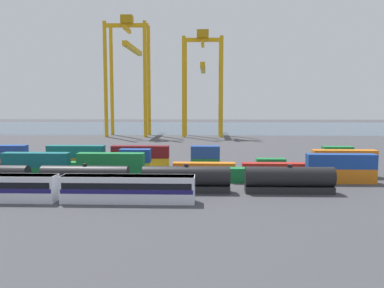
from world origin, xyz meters
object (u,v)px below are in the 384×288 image
object	(u,v)px
shipping_container_26	(271,165)
gantry_crane_central	(203,73)
passenger_train	(59,187)
freight_tank_row	(135,178)
shipping_container_3	(111,174)
shipping_container_11	(135,169)
shipping_container_15	(344,170)
shipping_container_6	(263,175)
shipping_container_20	(76,164)
gantry_crane_west	(129,63)
shipping_container_13	(204,169)

from	to	relation	value
shipping_container_26	gantry_crane_central	bearing A→B (deg)	99.53
passenger_train	freight_tank_row	xyz separation A→B (m)	(9.92, 7.08, 0.03)
shipping_container_3	shipping_container_11	distance (m)	7.11
shipping_container_3	shipping_container_15	distance (m)	44.38
freight_tank_row	shipping_container_6	world-z (taller)	freight_tank_row
shipping_container_20	shipping_container_15	bearing A→B (deg)	-6.58
shipping_container_3	gantry_crane_west	bearing A→B (deg)	98.58
freight_tank_row	shipping_container_13	size ratio (longest dim) A/B	5.22
gantry_crane_west	passenger_train	bearing A→B (deg)	-84.43
shipping_container_11	shipping_container_13	xyz separation A→B (m)	(13.52, 0.00, 0.00)
shipping_container_13	shipping_container_26	distance (m)	15.28
shipping_container_11	gantry_crane_west	world-z (taller)	gantry_crane_west
gantry_crane_central	gantry_crane_west	bearing A→B (deg)	-179.21
shipping_container_11	shipping_container_13	world-z (taller)	same
shipping_container_3	shipping_container_20	xyz separation A→B (m)	(-10.36, 12.52, 0.00)
freight_tank_row	shipping_container_26	world-z (taller)	freight_tank_row
gantry_crane_west	shipping_container_13	bearing A→B (deg)	-71.45
gantry_crane_central	shipping_container_3	bearing A→B (deg)	-98.59
shipping_container_6	shipping_container_15	distance (m)	17.51
shipping_container_6	shipping_container_20	size ratio (longest dim) A/B	1.00
shipping_container_11	gantry_crane_central	xyz separation A→B (m)	(12.23, 97.03, 24.82)
shipping_container_13	shipping_container_20	distance (m)	27.97
shipping_container_20	shipping_container_26	bearing A→B (deg)	0.00
gantry_crane_central	shipping_container_20	bearing A→B (deg)	-105.96
shipping_container_6	shipping_container_15	size ratio (longest dim) A/B	1.00
freight_tank_row	shipping_container_20	world-z (taller)	freight_tank_row
shipping_container_15	freight_tank_row	bearing A→B (deg)	-158.59
shipping_container_20	gantry_crane_west	size ratio (longest dim) A/B	0.24
shipping_container_6	shipping_container_15	bearing A→B (deg)	20.95
shipping_container_15	shipping_container_26	bearing A→B (deg)	154.45
shipping_container_3	gantry_crane_central	distance (m)	107.37
shipping_container_11	shipping_container_3	bearing A→B (deg)	-118.39
freight_tank_row	shipping_container_13	xyz separation A→B (m)	(10.94, 14.89, -0.88)
shipping_container_3	shipping_container_6	world-z (taller)	same
shipping_container_13	shipping_container_26	xyz separation A→B (m)	(13.94, 6.26, 0.00)
freight_tank_row	shipping_container_13	world-z (taller)	freight_tank_row
gantry_crane_central	shipping_container_26	bearing A→B (deg)	-80.47
shipping_container_13	shipping_container_15	bearing A→B (deg)	0.00
passenger_train	shipping_container_13	size ratio (longest dim) A/B	3.25
shipping_container_11	gantry_crane_central	bearing A→B (deg)	82.82
shipping_container_3	shipping_container_11	xyz separation A→B (m)	(3.38, 6.26, 0.00)
passenger_train	shipping_container_6	world-z (taller)	passenger_train
shipping_container_3	shipping_container_13	distance (m)	18.02
shipping_container_3	shipping_container_20	world-z (taller)	same
shipping_container_3	shipping_container_26	bearing A→B (deg)	22.09
shipping_container_3	shipping_container_6	bearing A→B (deg)	0.00
shipping_container_15	shipping_container_11	bearing A→B (deg)	180.00
passenger_train	shipping_container_15	bearing A→B (deg)	24.64
shipping_container_11	shipping_container_13	bearing A→B (deg)	0.00
freight_tank_row	shipping_container_13	bearing A→B (deg)	53.68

